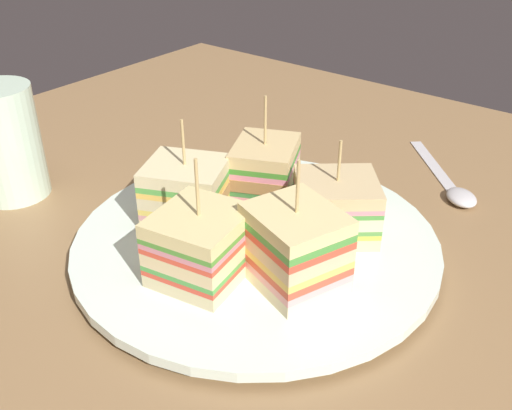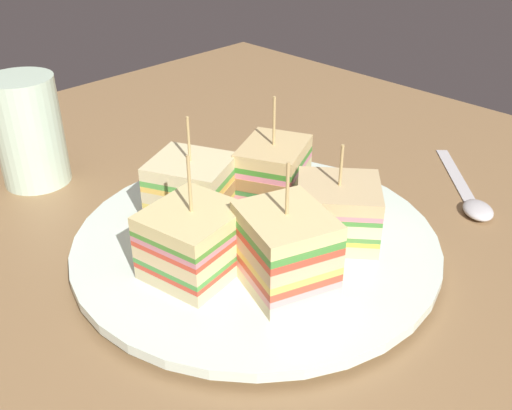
{
  "view_description": "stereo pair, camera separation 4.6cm",
  "coord_description": "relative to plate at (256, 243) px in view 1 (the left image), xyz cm",
  "views": [
    {
      "loc": [
        -24.68,
        31.41,
        28.11
      ],
      "look_at": [
        0.0,
        0.0,
        4.49
      ],
      "focal_mm": 41.33,
      "sensor_mm": 36.0,
      "label": 1
    },
    {
      "loc": [
        -28.15,
        28.34,
        28.11
      ],
      "look_at": [
        0.0,
        0.0,
        4.49
      ],
      "focal_mm": 41.33,
      "sensor_mm": 36.0,
      "label": 2
    }
  ],
  "objects": [
    {
      "name": "sandwich_wedge_2",
      "position": [
        0.43,
        6.41,
        3.18
      ],
      "size": [
        7.02,
        7.4,
        9.56
      ],
      "rotation": [
        0.0,
        0.0,
        11.16
      ],
      "color": "beige",
      "rests_on": "plate"
    },
    {
      "name": "drinking_glass",
      "position": [
        24.37,
        6.59,
        3.65
      ],
      "size": [
        6.45,
        6.45,
        10.73
      ],
      "color": "silver",
      "rests_on": "ground_plane"
    },
    {
      "name": "sandwich_wedge_0",
      "position": [
        3.33,
        -5.49,
        3.24
      ],
      "size": [
        7.43,
        8.06,
        9.67
      ],
      "rotation": [
        0.0,
        0.0,
        8.29
      ],
      "color": "beige",
      "rests_on": "plate"
    },
    {
      "name": "sandwich_wedge_1",
      "position": [
        6.29,
        1.31,
        3.15
      ],
      "size": [
        8.27,
        7.91,
        9.02
      ],
      "rotation": [
        0.0,
        0.0,
        9.85
      ],
      "color": "#DEC188",
      "rests_on": "plate"
    },
    {
      "name": "chip_pile",
      "position": [
        -0.87,
        0.69,
        1.77
      ],
      "size": [
        6.59,
        7.78,
        2.67
      ],
      "color": "#ECD57B",
      "rests_on": "plate"
    },
    {
      "name": "sandwich_wedge_3",
      "position": [
        -5.75,
        2.88,
        3.54
      ],
      "size": [
        7.99,
        7.44,
        9.8
      ],
      "rotation": [
        0.0,
        0.0,
        12.22
      ],
      "color": "beige",
      "rests_on": "plate"
    },
    {
      "name": "salad_garnish",
      "position": [
        9.5,
        -5.51,
        1.15
      ],
      "size": [
        4.54,
        6.35,
        1.51
      ],
      "color": "#3F8D36",
      "rests_on": "plate"
    },
    {
      "name": "sandwich_wedge_4",
      "position": [
        -4.55,
        -4.53,
        2.97
      ],
      "size": [
        8.78,
        8.71,
        8.2
      ],
      "rotation": [
        0.0,
        0.0,
        13.26
      ],
      "color": "beige",
      "rests_on": "plate"
    },
    {
      "name": "plate",
      "position": [
        0.0,
        0.0,
        0.0
      ],
      "size": [
        29.61,
        29.61,
        1.49
      ],
      "color": "white",
      "rests_on": "ground_plane"
    },
    {
      "name": "spoon",
      "position": [
        -8.8,
        -19.89,
        -0.51
      ],
      "size": [
        11.86,
        12.55,
        1.0
      ],
      "rotation": [
        0.0,
        0.0,
        2.32
      ],
      "color": "silver",
      "rests_on": "ground_plane"
    },
    {
      "name": "ground_plane",
      "position": [
        0.0,
        0.0,
        -1.8
      ],
      "size": [
        93.86,
        88.15,
        1.8
      ],
      "primitive_type": "cube",
      "color": "olive"
    }
  ]
}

